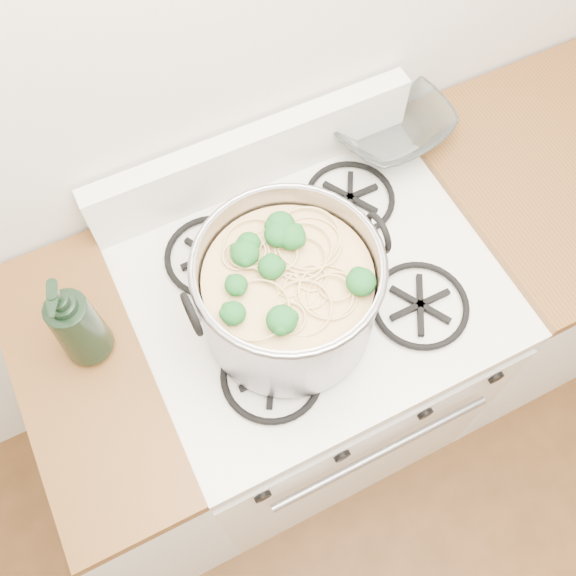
# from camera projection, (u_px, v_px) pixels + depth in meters

# --- Properties ---
(gas_range) EXTENTS (0.76, 0.66, 0.92)m
(gas_range) POSITION_uv_depth(u_px,v_px,m) (308.00, 361.00, 1.77)
(gas_range) COLOR white
(gas_range) RESTS_ON ground
(counter_left) EXTENTS (0.25, 0.65, 0.92)m
(counter_left) POSITION_uv_depth(u_px,v_px,m) (134.00, 439.00, 1.65)
(counter_left) COLOR silver
(counter_left) RESTS_ON ground
(counter_right) EXTENTS (1.00, 0.65, 0.92)m
(counter_right) POSITION_uv_depth(u_px,v_px,m) (567.00, 236.00, 1.93)
(counter_right) COLOR silver
(counter_right) RESTS_ON ground
(stock_pot) EXTENTS (0.38, 0.35, 0.23)m
(stock_pot) POSITION_uv_depth(u_px,v_px,m) (288.00, 294.00, 1.20)
(stock_pot) COLOR gray
(stock_pot) RESTS_ON gas_range
(spatula) EXTENTS (0.39, 0.40, 0.02)m
(spatula) POSITION_uv_depth(u_px,v_px,m) (321.00, 236.00, 1.37)
(spatula) COLOR black
(spatula) RESTS_ON gas_range
(glass_bowl) EXTENTS (0.13, 0.13, 0.03)m
(glass_bowl) POSITION_uv_depth(u_px,v_px,m) (385.00, 127.00, 1.51)
(glass_bowl) COLOR white
(glass_bowl) RESTS_ON gas_range
(bottle) EXTENTS (0.12, 0.12, 0.25)m
(bottle) POSITION_uv_depth(u_px,v_px,m) (74.00, 321.00, 1.16)
(bottle) COLOR black
(bottle) RESTS_ON counter_left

